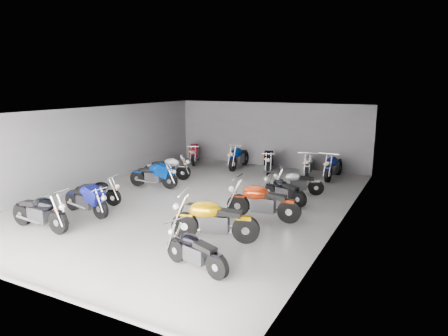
{
  "coord_description": "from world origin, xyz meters",
  "views": [
    {
      "loc": [
        7.13,
        -11.81,
        4.12
      ],
      "look_at": [
        0.38,
        1.25,
        1.0
      ],
      "focal_mm": 32.0,
      "sensor_mm": 36.0,
      "label": 1
    }
  ],
  "objects_px": {
    "motorcycle_left_b": "(86,199)",
    "motorcycle_back_d": "(269,161)",
    "motorcycle_right_b": "(214,220)",
    "motorcycle_back_f": "(333,167)",
    "motorcycle_right_f": "(297,183)",
    "motorcycle_back_e": "(308,164)",
    "motorcycle_left_f": "(167,168)",
    "motorcycle_right_d": "(262,202)",
    "motorcycle_back_c": "(239,157)",
    "motorcycle_left_a": "(40,212)",
    "motorcycle_right_e": "(283,190)",
    "motorcycle_left_e": "(154,175)",
    "motorcycle_back_a": "(195,153)",
    "drain_grate": "(191,204)",
    "motorcycle_left_c": "(97,192)",
    "motorcycle_right_a": "(195,251)"
  },
  "relations": [
    {
      "from": "motorcycle_left_a",
      "to": "motorcycle_right_b",
      "type": "relative_size",
      "value": 0.94
    },
    {
      "from": "motorcycle_left_c",
      "to": "motorcycle_right_f",
      "type": "height_order",
      "value": "motorcycle_right_f"
    },
    {
      "from": "motorcycle_left_a",
      "to": "motorcycle_right_d",
      "type": "distance_m",
      "value": 6.5
    },
    {
      "from": "motorcycle_left_a",
      "to": "motorcycle_right_e",
      "type": "relative_size",
      "value": 1.21
    },
    {
      "from": "motorcycle_left_a",
      "to": "motorcycle_right_e",
      "type": "height_order",
      "value": "motorcycle_left_a"
    },
    {
      "from": "motorcycle_right_e",
      "to": "motorcycle_back_d",
      "type": "distance_m",
      "value": 5.02
    },
    {
      "from": "motorcycle_left_b",
      "to": "motorcycle_back_d",
      "type": "distance_m",
      "value": 9.06
    },
    {
      "from": "motorcycle_left_e",
      "to": "motorcycle_left_f",
      "type": "height_order",
      "value": "motorcycle_left_f"
    },
    {
      "from": "motorcycle_right_d",
      "to": "motorcycle_back_c",
      "type": "distance_m",
      "value": 7.62
    },
    {
      "from": "motorcycle_left_c",
      "to": "motorcycle_back_d",
      "type": "relative_size",
      "value": 0.86
    },
    {
      "from": "motorcycle_right_b",
      "to": "motorcycle_back_d",
      "type": "bearing_deg",
      "value": -5.09
    },
    {
      "from": "motorcycle_right_d",
      "to": "motorcycle_right_e",
      "type": "xyz_separation_m",
      "value": [
        0.0,
        1.96,
        -0.11
      ]
    },
    {
      "from": "motorcycle_right_e",
      "to": "motorcycle_back_c",
      "type": "xyz_separation_m",
      "value": [
        -3.9,
        4.59,
        0.11
      ]
    },
    {
      "from": "motorcycle_left_f",
      "to": "motorcycle_right_b",
      "type": "bearing_deg",
      "value": 25.36
    },
    {
      "from": "motorcycle_left_e",
      "to": "motorcycle_right_b",
      "type": "distance_m",
      "value": 6.15
    },
    {
      "from": "motorcycle_left_b",
      "to": "motorcycle_left_e",
      "type": "xyz_separation_m",
      "value": [
        -0.17,
        3.76,
        -0.0
      ]
    },
    {
      "from": "motorcycle_right_e",
      "to": "motorcycle_left_c",
      "type": "bearing_deg",
      "value": 138.97
    },
    {
      "from": "motorcycle_back_c",
      "to": "motorcycle_back_d",
      "type": "xyz_separation_m",
      "value": [
        1.63,
        -0.11,
        -0.02
      ]
    },
    {
      "from": "motorcycle_right_b",
      "to": "motorcycle_back_d",
      "type": "distance_m",
      "value": 8.79
    },
    {
      "from": "drain_grate",
      "to": "motorcycle_left_b",
      "type": "height_order",
      "value": "motorcycle_left_b"
    },
    {
      "from": "motorcycle_right_f",
      "to": "motorcycle_back_c",
      "type": "xyz_separation_m",
      "value": [
        -4.02,
        3.33,
        0.1
      ]
    },
    {
      "from": "motorcycle_right_d",
      "to": "motorcycle_back_c",
      "type": "height_order",
      "value": "motorcycle_right_d"
    },
    {
      "from": "motorcycle_left_e",
      "to": "motorcycle_back_f",
      "type": "relative_size",
      "value": 0.92
    },
    {
      "from": "motorcycle_left_b",
      "to": "motorcycle_right_b",
      "type": "xyz_separation_m",
      "value": [
        4.66,
        -0.04,
        0.07
      ]
    },
    {
      "from": "motorcycle_left_b",
      "to": "motorcycle_right_f",
      "type": "bearing_deg",
      "value": 144.26
    },
    {
      "from": "motorcycle_back_d",
      "to": "motorcycle_back_f",
      "type": "distance_m",
      "value": 3.01
    },
    {
      "from": "motorcycle_left_a",
      "to": "motorcycle_right_d",
      "type": "height_order",
      "value": "motorcycle_right_d"
    },
    {
      "from": "motorcycle_right_f",
      "to": "motorcycle_back_e",
      "type": "bearing_deg",
      "value": -13.65
    },
    {
      "from": "motorcycle_back_a",
      "to": "motorcycle_back_f",
      "type": "distance_m",
      "value": 7.23
    },
    {
      "from": "motorcycle_left_a",
      "to": "motorcycle_back_a",
      "type": "height_order",
      "value": "motorcycle_back_a"
    },
    {
      "from": "motorcycle_right_d",
      "to": "motorcycle_right_b",
      "type": "bearing_deg",
      "value": 161.12
    },
    {
      "from": "motorcycle_left_b",
      "to": "motorcycle_right_d",
      "type": "relative_size",
      "value": 0.89
    },
    {
      "from": "motorcycle_left_c",
      "to": "motorcycle_back_e",
      "type": "height_order",
      "value": "motorcycle_back_e"
    },
    {
      "from": "motorcycle_back_a",
      "to": "motorcycle_left_c",
      "type": "bearing_deg",
      "value": 71.71
    },
    {
      "from": "drain_grate",
      "to": "motorcycle_right_d",
      "type": "height_order",
      "value": "motorcycle_right_d"
    },
    {
      "from": "motorcycle_left_e",
      "to": "motorcycle_back_e",
      "type": "xyz_separation_m",
      "value": [
        4.96,
        4.93,
        0.01
      ]
    },
    {
      "from": "motorcycle_left_e",
      "to": "motorcycle_right_b",
      "type": "height_order",
      "value": "motorcycle_right_b"
    },
    {
      "from": "motorcycle_back_c",
      "to": "motorcycle_back_d",
      "type": "height_order",
      "value": "motorcycle_back_c"
    },
    {
      "from": "motorcycle_left_e",
      "to": "motorcycle_back_a",
      "type": "height_order",
      "value": "motorcycle_back_a"
    },
    {
      "from": "motorcycle_right_e",
      "to": "motorcycle_back_c",
      "type": "distance_m",
      "value": 6.02
    },
    {
      "from": "motorcycle_left_c",
      "to": "motorcycle_back_a",
      "type": "bearing_deg",
      "value": 175.23
    },
    {
      "from": "motorcycle_left_e",
      "to": "motorcycle_right_f",
      "type": "xyz_separation_m",
      "value": [
        5.47,
        1.6,
        -0.04
      ]
    },
    {
      "from": "motorcycle_left_c",
      "to": "motorcycle_left_b",
      "type": "bearing_deg",
      "value": 16.71
    },
    {
      "from": "motorcycle_left_a",
      "to": "motorcycle_left_b",
      "type": "relative_size",
      "value": 1.05
    },
    {
      "from": "motorcycle_left_c",
      "to": "motorcycle_left_f",
      "type": "relative_size",
      "value": 0.91
    },
    {
      "from": "drain_grate",
      "to": "motorcycle_back_f",
      "type": "bearing_deg",
      "value": 60.05
    },
    {
      "from": "motorcycle_back_d",
      "to": "motorcycle_back_e",
      "type": "distance_m",
      "value": 1.88
    },
    {
      "from": "motorcycle_left_c",
      "to": "motorcycle_right_a",
      "type": "height_order",
      "value": "motorcycle_right_a"
    },
    {
      "from": "motorcycle_right_d",
      "to": "motorcycle_back_e",
      "type": "xyz_separation_m",
      "value": [
        -0.38,
        6.55,
        -0.05
      ]
    },
    {
      "from": "motorcycle_right_b",
      "to": "motorcycle_right_e",
      "type": "distance_m",
      "value": 4.17
    }
  ]
}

